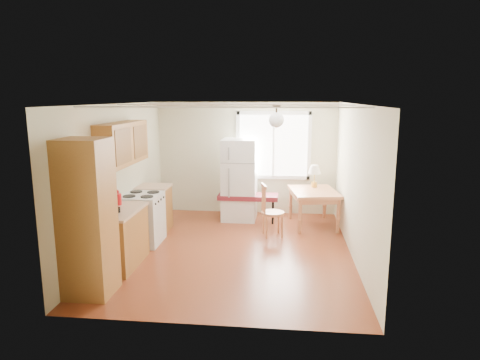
# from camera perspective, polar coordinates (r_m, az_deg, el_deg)

# --- Properties ---
(room_shell) EXTENTS (4.60, 5.60, 2.62)m
(room_shell) POSITION_cam_1_polar(r_m,az_deg,el_deg) (7.18, -0.92, 0.09)
(room_shell) COLOR #5B2312
(room_shell) RESTS_ON ground
(kitchen_run) EXTENTS (0.65, 3.40, 2.20)m
(kitchen_run) POSITION_cam_1_polar(r_m,az_deg,el_deg) (7.09, -15.47, -3.86)
(kitchen_run) COLOR brown
(kitchen_run) RESTS_ON ground
(window_unit) EXTENTS (1.64, 0.05, 1.51)m
(window_unit) POSITION_cam_1_polar(r_m,az_deg,el_deg) (9.54, 4.48, 4.61)
(window_unit) COLOR white
(window_unit) RESTS_ON room_shell
(pendant_light) EXTENTS (0.26, 0.26, 0.40)m
(pendant_light) POSITION_cam_1_polar(r_m,az_deg,el_deg) (7.41, 4.87, 8.08)
(pendant_light) COLOR #312415
(pendant_light) RESTS_ON room_shell
(refrigerator) EXTENTS (0.72, 0.75, 1.74)m
(refrigerator) POSITION_cam_1_polar(r_m,az_deg,el_deg) (9.15, -0.07, 0.05)
(refrigerator) COLOR silver
(refrigerator) RESTS_ON ground
(bench) EXTENTS (1.26, 0.47, 0.58)m
(bench) POSITION_cam_1_polar(r_m,az_deg,el_deg) (9.06, 1.09, -2.33)
(bench) COLOR maroon
(bench) RESTS_ON ground
(dining_table) EXTENTS (1.07, 1.31, 0.74)m
(dining_table) POSITION_cam_1_polar(r_m,az_deg,el_deg) (8.84, 9.78, -2.02)
(dining_table) COLOR #B06B43
(dining_table) RESTS_ON ground
(chair) EXTENTS (0.47, 0.46, 1.00)m
(chair) POSITION_cam_1_polar(r_m,az_deg,el_deg) (8.10, 3.76, -3.60)
(chair) COLOR #B06B43
(chair) RESTS_ON ground
(table_lamp) EXTENTS (0.27, 0.27, 0.47)m
(table_lamp) POSITION_cam_1_polar(r_m,az_deg,el_deg) (9.08, 9.90, 1.17)
(table_lamp) COLOR gold
(table_lamp) RESTS_ON dining_table
(coffee_maker) EXTENTS (0.25, 0.30, 0.40)m
(coffee_maker) POSITION_cam_1_polar(r_m,az_deg,el_deg) (6.62, -17.08, -3.17)
(coffee_maker) COLOR black
(coffee_maker) RESTS_ON kitchen_run
(kettle) EXTENTS (0.13, 0.13, 0.25)m
(kettle) POSITION_cam_1_polar(r_m,az_deg,el_deg) (7.16, -16.03, -2.41)
(kettle) COLOR #B90D11
(kettle) RESTS_ON kitchen_run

